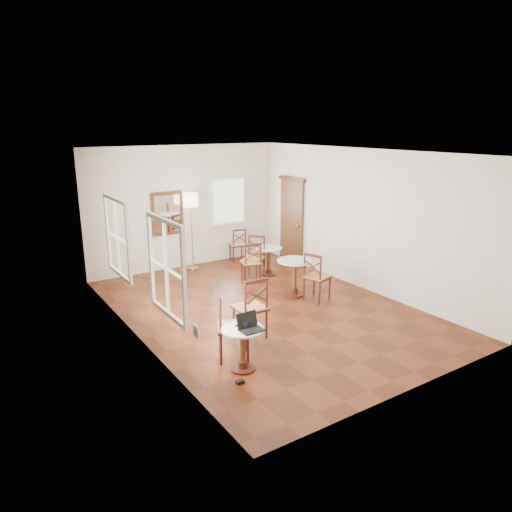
{
  "coord_description": "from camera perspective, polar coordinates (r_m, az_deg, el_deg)",
  "views": [
    {
      "loc": [
        -4.84,
        -7.14,
        3.48
      ],
      "look_at": [
        0.0,
        0.3,
        1.0
      ],
      "focal_mm": 33.27,
      "sensor_mm": 36.0,
      "label": 1
    }
  ],
  "objects": [
    {
      "name": "cafe_table_back",
      "position": [
        11.24,
        1.53,
        -0.23
      ],
      "size": [
        0.63,
        0.63,
        0.67
      ],
      "color": "#401810",
      "rests_on": "ground"
    },
    {
      "name": "navy_mug",
      "position": [
        6.84,
        -1.28,
        -8.35
      ],
      "size": [
        0.12,
        0.08,
        0.1
      ],
      "color": "#101337",
      "rests_on": "cafe_table_near"
    },
    {
      "name": "water_glass",
      "position": [
        6.83,
        -1.68,
        -8.31
      ],
      "size": [
        0.07,
        0.07,
        0.11
      ],
      "primitive_type": "cylinder",
      "color": "white",
      "rests_on": "cafe_table_near"
    },
    {
      "name": "chair_near_a",
      "position": [
        7.94,
        -0.63,
        -6.2
      ],
      "size": [
        0.51,
        0.51,
        1.07
      ],
      "rotation": [
        0.0,
        0.0,
        3.11
      ],
      "color": "#401810",
      "rests_on": "ground"
    },
    {
      "name": "chair_back_a",
      "position": [
        12.42,
        -2.2,
        1.41
      ],
      "size": [
        0.49,
        0.49,
        0.87
      ],
      "rotation": [
        0.0,
        0.0,
        2.9
      ],
      "color": "#401810",
      "rests_on": "ground"
    },
    {
      "name": "mouse",
      "position": [
        6.92,
        -2.24,
        -8.34
      ],
      "size": [
        0.09,
        0.07,
        0.03
      ],
      "primitive_type": "ellipsoid",
      "rotation": [
        0.0,
        0.0,
        -0.19
      ],
      "color": "black",
      "rests_on": "cafe_table_near"
    },
    {
      "name": "cafe_table_near",
      "position": [
        6.97,
        -1.61,
        -10.57
      ],
      "size": [
        0.62,
        0.62,
        0.66
      ],
      "color": "#401810",
      "rests_on": "ground"
    },
    {
      "name": "chair_back_b",
      "position": [
        10.96,
        -0.18,
        -0.21
      ],
      "size": [
        0.64,
        0.64,
        0.99
      ],
      "rotation": [
        0.0,
        0.0,
        -0.87
      ],
      "color": "#401810",
      "rests_on": "ground"
    },
    {
      "name": "laptop",
      "position": [
        6.8,
        -0.78,
        -8.38
      ],
      "size": [
        0.34,
        0.28,
        0.24
      ],
      "rotation": [
        0.0,
        0.0,
        0.02
      ],
      "color": "black",
      "rests_on": "cafe_table_near"
    },
    {
      "name": "chair_mid_a",
      "position": [
        10.68,
        -0.56,
        -0.8
      ],
      "size": [
        0.53,
        0.53,
        0.93
      ],
      "rotation": [
        0.0,
        0.0,
        2.86
      ],
      "color": "#401810",
      "rests_on": "ground"
    },
    {
      "name": "cafe_table_mid",
      "position": [
        9.89,
        4.64,
        -2.12
      ],
      "size": [
        0.73,
        0.73,
        0.77
      ],
      "color": "#401810",
      "rests_on": "ground"
    },
    {
      "name": "floor_lamp",
      "position": [
        11.52,
        -7.84,
        6.09
      ],
      "size": [
        0.37,
        0.37,
        1.89
      ],
      "color": "#BF8C3F",
      "rests_on": "ground"
    },
    {
      "name": "chair_mid_b",
      "position": [
        9.67,
        7.27,
        -2.48
      ],
      "size": [
        0.58,
        0.58,
        1.0
      ],
      "rotation": [
        0.0,
        0.0,
        1.87
      ],
      "color": "#401810",
      "rests_on": "ground"
    },
    {
      "name": "chair_near_b",
      "position": [
        7.26,
        -2.97,
        -8.39
      ],
      "size": [
        0.66,
        0.66,
        1.07
      ],
      "rotation": [
        0.0,
        0.0,
        1.1
      ],
      "color": "#401810",
      "rests_on": "ground"
    },
    {
      "name": "room_shell",
      "position": [
        8.97,
        -0.23,
        5.39
      ],
      "size": [
        5.02,
        7.02,
        3.01
      ],
      "color": "beige",
      "rests_on": "ground"
    },
    {
      "name": "power_adapter",
      "position": [
        6.82,
        -1.94,
        -14.89
      ],
      "size": [
        0.11,
        0.07,
        0.05
      ],
      "primitive_type": "cube",
      "color": "black",
      "rests_on": "ground"
    },
    {
      "name": "ground",
      "position": [
        9.31,
        1.01,
        -6.36
      ],
      "size": [
        7.0,
        7.0,
        0.0
      ],
      "primitive_type": "plane",
      "color": "#54210E",
      "rests_on": "ground"
    }
  ]
}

